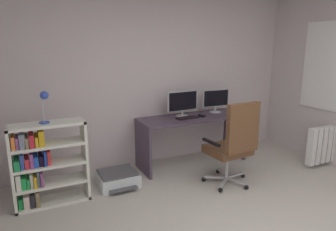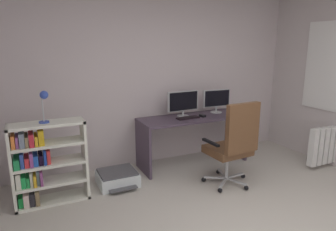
{
  "view_description": "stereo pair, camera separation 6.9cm",
  "coord_description": "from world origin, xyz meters",
  "px_view_note": "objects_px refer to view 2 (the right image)",
  "views": [
    {
      "loc": [
        -1.82,
        -1.64,
        1.83
      ],
      "look_at": [
        -0.07,
        1.9,
        0.89
      ],
      "focal_mm": 32.53,
      "sensor_mm": 36.0,
      "label": 1
    },
    {
      "loc": [
        -1.76,
        -1.67,
        1.83
      ],
      "look_at": [
        -0.07,
        1.9,
        0.89
      ],
      "focal_mm": 32.53,
      "sensor_mm": 36.0,
      "label": 2
    }
  ],
  "objects_px": {
    "office_chair": "(234,143)",
    "printer": "(118,178)",
    "monitor_secondary": "(217,99)",
    "desk": "(193,128)",
    "bookshelf": "(42,164)",
    "desk_lamp": "(44,101)",
    "computer_mouse": "(202,116)",
    "monitor_main": "(183,102)",
    "radiator": "(329,145)",
    "keyboard": "(188,118)"
  },
  "relations": [
    {
      "from": "computer_mouse",
      "to": "desk",
      "type": "bearing_deg",
      "value": 142.32
    },
    {
      "from": "printer",
      "to": "radiator",
      "type": "bearing_deg",
      "value": -13.94
    },
    {
      "from": "monitor_main",
      "to": "desk_lamp",
      "type": "height_order",
      "value": "desk_lamp"
    },
    {
      "from": "monitor_secondary",
      "to": "bookshelf",
      "type": "height_order",
      "value": "monitor_secondary"
    },
    {
      "from": "monitor_main",
      "to": "radiator",
      "type": "bearing_deg",
      "value": -29.0
    },
    {
      "from": "desk",
      "to": "bookshelf",
      "type": "bearing_deg",
      "value": -171.74
    },
    {
      "from": "keyboard",
      "to": "desk_lamp",
      "type": "xyz_separation_m",
      "value": [
        -1.95,
        -0.25,
        0.45
      ]
    },
    {
      "from": "computer_mouse",
      "to": "printer",
      "type": "xyz_separation_m",
      "value": [
        -1.39,
        -0.15,
        -0.67
      ]
    },
    {
      "from": "computer_mouse",
      "to": "printer",
      "type": "height_order",
      "value": "computer_mouse"
    },
    {
      "from": "monitor_main",
      "to": "computer_mouse",
      "type": "distance_m",
      "value": 0.36
    },
    {
      "from": "monitor_secondary",
      "to": "bookshelf",
      "type": "relative_size",
      "value": 0.48
    },
    {
      "from": "keyboard",
      "to": "office_chair",
      "type": "relative_size",
      "value": 0.3
    },
    {
      "from": "office_chair",
      "to": "computer_mouse",
      "type": "bearing_deg",
      "value": 86.54
    },
    {
      "from": "monitor_secondary",
      "to": "office_chair",
      "type": "xyz_separation_m",
      "value": [
        -0.4,
        -1.0,
        -0.36
      ]
    },
    {
      "from": "desk",
      "to": "printer",
      "type": "relative_size",
      "value": 3.17
    },
    {
      "from": "desk",
      "to": "keyboard",
      "type": "height_order",
      "value": "keyboard"
    },
    {
      "from": "monitor_secondary",
      "to": "office_chair",
      "type": "distance_m",
      "value": 1.14
    },
    {
      "from": "keyboard",
      "to": "office_chair",
      "type": "xyz_separation_m",
      "value": [
        0.2,
        -0.84,
        -0.16
      ]
    },
    {
      "from": "monitor_main",
      "to": "keyboard",
      "type": "height_order",
      "value": "monitor_main"
    },
    {
      "from": "monitor_main",
      "to": "desk_lamp",
      "type": "xyz_separation_m",
      "value": [
        -1.95,
        -0.4,
        0.24
      ]
    },
    {
      "from": "bookshelf",
      "to": "radiator",
      "type": "xyz_separation_m",
      "value": [
        3.96,
        -0.66,
        -0.14
      ]
    },
    {
      "from": "keyboard",
      "to": "computer_mouse",
      "type": "height_order",
      "value": "computer_mouse"
    },
    {
      "from": "monitor_main",
      "to": "monitor_secondary",
      "type": "height_order",
      "value": "monitor_main"
    },
    {
      "from": "computer_mouse",
      "to": "radiator",
      "type": "height_order",
      "value": "computer_mouse"
    },
    {
      "from": "keyboard",
      "to": "computer_mouse",
      "type": "distance_m",
      "value": 0.25
    },
    {
      "from": "computer_mouse",
      "to": "printer",
      "type": "bearing_deg",
      "value": 179.19
    },
    {
      "from": "monitor_secondary",
      "to": "bookshelf",
      "type": "xyz_separation_m",
      "value": [
        -2.64,
        -0.4,
        -0.48
      ]
    },
    {
      "from": "monitor_main",
      "to": "radiator",
      "type": "height_order",
      "value": "monitor_main"
    },
    {
      "from": "office_chair",
      "to": "printer",
      "type": "height_order",
      "value": "office_chair"
    },
    {
      "from": "desk",
      "to": "office_chair",
      "type": "height_order",
      "value": "office_chair"
    },
    {
      "from": "monitor_secondary",
      "to": "printer",
      "type": "xyz_separation_m",
      "value": [
        -1.74,
        -0.31,
        -0.87
      ]
    },
    {
      "from": "desk",
      "to": "monitor_main",
      "type": "bearing_deg",
      "value": 146.15
    },
    {
      "from": "keyboard",
      "to": "bookshelf",
      "type": "height_order",
      "value": "bookshelf"
    },
    {
      "from": "office_chair",
      "to": "bookshelf",
      "type": "xyz_separation_m",
      "value": [
        -2.23,
        0.6,
        -0.12
      ]
    },
    {
      "from": "desk",
      "to": "desk_lamp",
      "type": "relative_size",
      "value": 4.66
    },
    {
      "from": "printer",
      "to": "keyboard",
      "type": "bearing_deg",
      "value": 7.59
    },
    {
      "from": "monitor_main",
      "to": "keyboard",
      "type": "bearing_deg",
      "value": -90.08
    },
    {
      "from": "desk",
      "to": "printer",
      "type": "distance_m",
      "value": 1.37
    },
    {
      "from": "desk_lamp",
      "to": "printer",
      "type": "distance_m",
      "value": 1.39
    },
    {
      "from": "bookshelf",
      "to": "desk",
      "type": "bearing_deg",
      "value": 8.26
    },
    {
      "from": "desk",
      "to": "bookshelf",
      "type": "relative_size",
      "value": 1.73
    },
    {
      "from": "monitor_secondary",
      "to": "desk_lamp",
      "type": "xyz_separation_m",
      "value": [
        -2.55,
        -0.4,
        0.25
      ]
    },
    {
      "from": "printer",
      "to": "radiator",
      "type": "height_order",
      "value": "radiator"
    },
    {
      "from": "keyboard",
      "to": "desk_lamp",
      "type": "relative_size",
      "value": 0.95
    },
    {
      "from": "monitor_secondary",
      "to": "printer",
      "type": "relative_size",
      "value": 0.89
    },
    {
      "from": "computer_mouse",
      "to": "bookshelf",
      "type": "height_order",
      "value": "bookshelf"
    },
    {
      "from": "monitor_main",
      "to": "monitor_secondary",
      "type": "bearing_deg",
      "value": 0.0
    },
    {
      "from": "computer_mouse",
      "to": "radiator",
      "type": "xyz_separation_m",
      "value": [
        1.68,
        -0.91,
        -0.42
      ]
    },
    {
      "from": "monitor_main",
      "to": "bookshelf",
      "type": "xyz_separation_m",
      "value": [
        -2.03,
        -0.4,
        -0.48
      ]
    },
    {
      "from": "office_chair",
      "to": "printer",
      "type": "relative_size",
      "value": 2.15
    }
  ]
}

